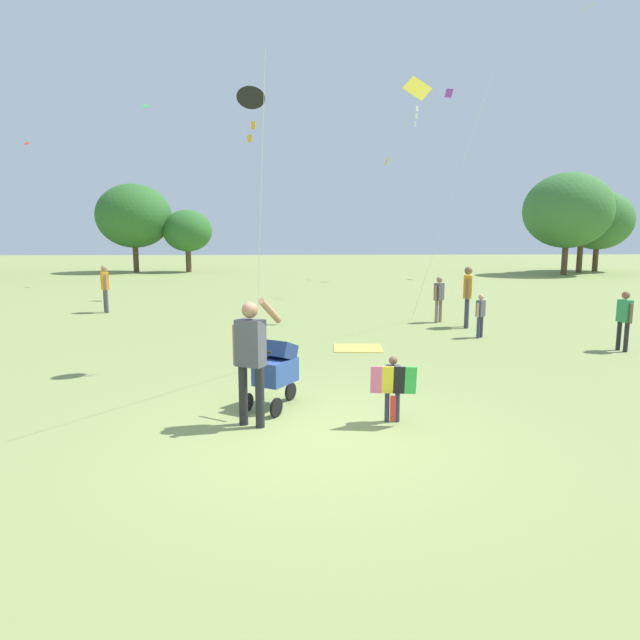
# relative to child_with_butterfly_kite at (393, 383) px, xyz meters

# --- Properties ---
(ground_plane) EXTENTS (120.00, 120.00, 0.00)m
(ground_plane) POSITION_rel_child_with_butterfly_kite_xyz_m (-1.16, -0.46, -0.57)
(ground_plane) COLOR #849351
(treeline_distant) EXTENTS (46.12, 8.11, 6.43)m
(treeline_distant) POSITION_rel_child_with_butterfly_kite_xyz_m (1.88, 28.59, 3.25)
(treeline_distant) COLOR brown
(treeline_distant) RESTS_ON ground
(child_with_butterfly_kite) EXTENTS (0.63, 0.36, 0.94)m
(child_with_butterfly_kite) POSITION_rel_child_with_butterfly_kite_xyz_m (0.00, 0.00, 0.00)
(child_with_butterfly_kite) COLOR #33384C
(child_with_butterfly_kite) RESTS_ON ground
(person_adult_flyer) EXTENTS (0.68, 0.50, 1.79)m
(person_adult_flyer) POSITION_rel_child_with_butterfly_kite_xyz_m (-1.94, -0.06, 0.47)
(person_adult_flyer) COLOR #232328
(person_adult_flyer) RESTS_ON ground
(stroller) EXTENTS (0.86, 1.08, 1.03)m
(stroller) POSITION_rel_child_with_butterfly_kite_xyz_m (-1.64, 0.77, 0.04)
(stroller) COLOR black
(stroller) RESTS_ON ground
(kite_adult_black) EXTENTS (0.73, 3.52, 5.26)m
(kite_adult_black) POSITION_rel_child_with_butterfly_kite_xyz_m (-2.14, 3.32, 4.42)
(kite_adult_black) COLOR black
(kite_adult_black) RESTS_ON ground
(kite_orange_delta) EXTENTS (1.69, 3.11, 7.11)m
(kite_orange_delta) POSITION_rel_child_with_butterfly_kite_xyz_m (2.20, 9.16, 5.79)
(kite_orange_delta) COLOR yellow
(kite_orange_delta) RESTS_ON ground
(distant_kites_cluster) EXTENTS (32.08, 9.81, 10.82)m
(distant_kites_cluster) POSITION_rel_child_with_butterfly_kite_xyz_m (3.29, 21.29, 11.75)
(distant_kites_cluster) COLOR red
(person_red_shirt) EXTENTS (0.34, 0.45, 1.56)m
(person_red_shirt) POSITION_rel_child_with_butterfly_kite_xyz_m (-7.67, 11.14, 0.35)
(person_red_shirt) COLOR #4C4C51
(person_red_shirt) RESTS_ON ground
(person_sitting_far) EXTENTS (0.27, 0.27, 1.10)m
(person_sitting_far) POSITION_rel_child_with_butterfly_kite_xyz_m (3.25, 6.23, 0.08)
(person_sitting_far) COLOR #33384C
(person_sitting_far) RESTS_ON ground
(person_couple_left) EXTENTS (0.33, 0.52, 1.69)m
(person_couple_left) POSITION_rel_child_with_butterfly_kite_xyz_m (3.38, 7.77, 0.43)
(person_couple_left) COLOR #33384C
(person_couple_left) RESTS_ON ground
(person_kid_running) EXTENTS (0.25, 0.42, 1.34)m
(person_kid_running) POSITION_rel_child_with_butterfly_kite_xyz_m (5.92, 4.53, 0.22)
(person_kid_running) COLOR #232328
(person_kid_running) RESTS_ON ground
(person_back_turned) EXTENTS (0.33, 0.33, 1.35)m
(person_back_turned) POSITION_rel_child_with_butterfly_kite_xyz_m (2.81, 8.67, 0.23)
(person_back_turned) COLOR #7F705B
(person_back_turned) RESTS_ON ground
(picnic_blanket) EXTENTS (1.16, 1.02, 0.02)m
(picnic_blanket) POSITION_rel_child_with_butterfly_kite_xyz_m (0.05, 5.04, -0.56)
(picnic_blanket) COLOR gold
(picnic_blanket) RESTS_ON ground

